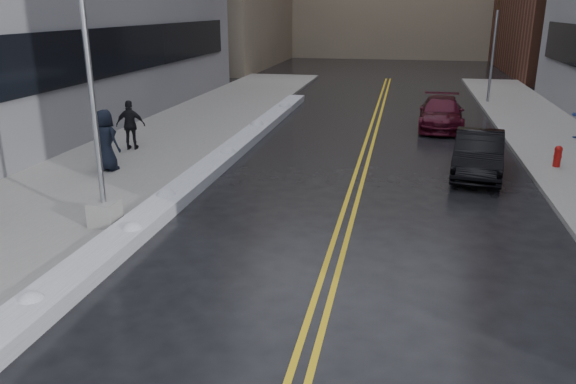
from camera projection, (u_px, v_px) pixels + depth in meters
The scene contains 12 objects.
ground at pixel (205, 278), 11.53m from camera, with size 160.00×160.00×0.00m, color black.
sidewalk_west at pixel (152, 148), 21.91m from camera, with size 5.50×50.00×0.15m, color gray.
lane_line_left at pixel (360, 160), 20.38m from camera, with size 0.12×50.00×0.01m, color gold.
lane_line_right at pixel (368, 161), 20.32m from camera, with size 0.12×50.00×0.01m, color gold.
snow_ridge at pixel (216, 163), 19.39m from camera, with size 0.90×30.00×0.34m, color silver.
lamppost at pixel (96, 131), 13.23m from camera, with size 0.65×0.65×7.62m.
fire_hydrant at pixel (558, 155), 18.93m from camera, with size 0.26×0.26×0.73m.
traffic_signal at pixel (494, 43), 31.15m from camera, with size 0.16×0.20×6.00m.
pedestrian_c at pixel (106, 140), 18.37m from camera, with size 0.99×0.64×2.02m, color black.
pedestrian_d at pixel (131, 125), 21.11m from camera, with size 1.09×0.45×1.86m, color black.
car_black at pixel (478, 154), 18.45m from camera, with size 1.51×4.34×1.43m, color black.
car_maroon at pixel (441, 113), 25.63m from camera, with size 1.94×4.78×1.39m, color #390915.
Camera 1 is at (3.78, -9.83, 5.31)m, focal length 35.00 mm.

